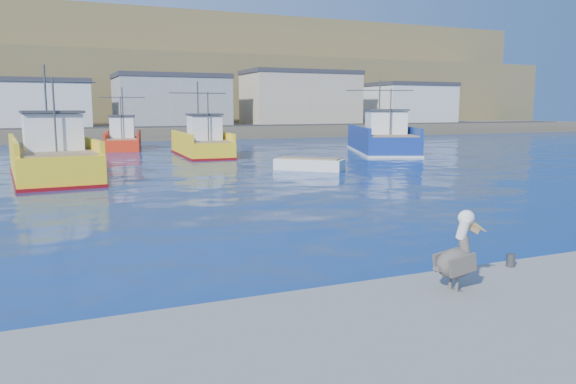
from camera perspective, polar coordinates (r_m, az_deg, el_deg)
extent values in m
plane|color=navy|center=(14.88, 3.70, -7.35)|extent=(260.00, 260.00, 0.00)
cylinder|color=#4C4C4C|center=(13.77, 21.67, -6.46)|extent=(0.20, 0.20, 0.30)
cube|color=brown|center=(85.04, -19.03, 5.89)|extent=(160.00, 30.00, 1.60)
cube|color=brown|center=(110.94, -20.23, 9.04)|extent=(180.00, 40.00, 14.00)
cube|color=brown|center=(131.08, -20.86, 11.04)|extent=(200.00, 40.00, 24.00)
cube|color=#2D2D2D|center=(74.06, -18.38, 6.25)|extent=(150.00, 5.00, 0.10)
cube|color=silver|center=(79.81, -26.10, 7.90)|extent=(18.00, 11.00, 5.50)
cube|color=#333338|center=(79.88, -26.25, 10.08)|extent=(18.36, 11.22, 0.60)
cube|color=gray|center=(81.43, -11.77, 8.93)|extent=(15.00, 10.00, 6.50)
cube|color=#333338|center=(81.54, -11.85, 11.42)|extent=(15.30, 10.20, 0.60)
cube|color=tan|center=(87.71, 1.29, 9.39)|extent=(17.00, 9.00, 7.50)
cube|color=#333338|center=(87.86, 1.30, 12.03)|extent=(17.34, 9.18, 0.60)
cube|color=silver|center=(97.74, 12.14, 8.68)|extent=(13.00, 10.00, 6.00)
cube|color=#333338|center=(97.81, 12.20, 10.61)|extent=(13.26, 10.20, 0.60)
cube|color=yellow|center=(36.33, -22.89, 2.75)|extent=(5.09, 12.92, 1.65)
cube|color=yellow|center=(36.44, -19.88, 4.78)|extent=(1.11, 12.39, 0.70)
cube|color=yellow|center=(36.14, -26.14, 4.39)|extent=(1.11, 12.39, 0.70)
cube|color=maroon|center=(36.40, -22.82, 1.54)|extent=(5.19, 13.17, 0.25)
cube|color=#8C7251|center=(36.26, -22.97, 4.12)|extent=(4.71, 12.39, 0.10)
cube|color=white|center=(34.31, -22.82, 5.68)|extent=(3.17, 3.36, 2.00)
cube|color=#333338|center=(34.29, -22.93, 7.51)|extent=(3.40, 3.75, 0.15)
cylinder|color=#4C4C4C|center=(37.44, -23.35, 7.98)|extent=(0.13, 0.13, 5.00)
cylinder|color=#4C4C4C|center=(32.40, -22.63, 7.15)|extent=(0.11, 0.11, 4.00)
cylinder|color=#4C4C4C|center=(37.47, -23.48, 10.27)|extent=(5.90, 0.49, 0.08)
cube|color=yellow|center=(49.01, -8.81, 4.47)|extent=(4.09, 10.39, 1.33)
cube|color=yellow|center=(49.31, -6.94, 5.71)|extent=(0.77, 10.00, 0.70)
cube|color=yellow|center=(48.65, -10.76, 5.59)|extent=(0.77, 10.00, 0.70)
cube|color=maroon|center=(49.06, -8.79, 3.76)|extent=(4.17, 10.60, 0.25)
cube|color=#8C7251|center=(48.97, -8.83, 5.30)|extent=(3.79, 9.97, 0.10)
cube|color=white|center=(47.42, -8.49, 6.48)|extent=(2.61, 2.69, 2.00)
cube|color=#333338|center=(47.40, -8.52, 7.81)|extent=(2.80, 3.00, 0.15)
cylinder|color=#4C4C4C|center=(49.90, -9.13, 8.17)|extent=(0.13, 0.13, 5.00)
cylinder|color=#4C4C4C|center=(45.90, -8.12, 7.54)|extent=(0.11, 0.11, 4.00)
cylinder|color=#4C4C4C|center=(49.91, -9.17, 9.89)|extent=(4.93, 0.36, 0.08)
cube|color=navy|center=(52.93, 9.44, 4.94)|extent=(9.04, 13.69, 1.68)
cube|color=navy|center=(53.31, 11.73, 6.19)|extent=(5.00, 11.86, 0.70)
cube|color=navy|center=(52.52, 7.18, 6.27)|extent=(5.00, 11.86, 0.70)
cube|color=silver|center=(52.99, 9.42, 4.09)|extent=(9.23, 13.96, 0.25)
cube|color=#8C7251|center=(52.88, 9.46, 5.91)|extent=(8.51, 13.07, 0.10)
cube|color=white|center=(50.94, 9.90, 6.98)|extent=(4.15, 4.19, 2.00)
cube|color=#333338|center=(50.93, 9.93, 8.22)|extent=(4.51, 4.63, 0.15)
cylinder|color=#4C4C4C|center=(54.10, 9.27, 8.57)|extent=(0.16, 0.16, 5.00)
cylinder|color=#4C4C4C|center=(49.03, 10.37, 7.97)|extent=(0.13, 0.13, 4.00)
cylinder|color=#4C4C4C|center=(54.13, 9.31, 10.15)|extent=(5.91, 2.45, 0.08)
cube|color=red|center=(58.23, -16.35, 4.75)|extent=(4.59, 8.87, 1.10)
cube|color=red|center=(58.12, -14.92, 5.69)|extent=(1.63, 8.18, 0.70)
cube|color=red|center=(58.28, -17.85, 5.57)|extent=(1.63, 8.18, 0.70)
cube|color=#8C7251|center=(58.19, -16.38, 5.33)|extent=(4.29, 8.49, 0.10)
cube|color=white|center=(56.89, -16.49, 6.32)|extent=(2.55, 2.47, 2.00)
cube|color=#333338|center=(56.86, -16.53, 7.43)|extent=(2.75, 2.74, 0.15)
cylinder|color=#4C4C4C|center=(58.96, -16.43, 7.75)|extent=(0.14, 0.14, 5.00)
cylinder|color=#4C4C4C|center=(55.60, -16.60, 7.20)|extent=(0.12, 0.12, 4.00)
cylinder|color=#4C4C4C|center=(58.97, -16.50, 9.21)|extent=(4.38, 0.85, 0.08)
cube|color=silver|center=(37.00, 2.18, 2.67)|extent=(4.34, 4.25, 0.90)
cube|color=#8C7251|center=(36.95, 2.18, 3.42)|extent=(3.79, 3.69, 0.09)
cube|color=silver|center=(61.16, 7.46, 4.90)|extent=(2.94, 4.14, 0.79)
cube|color=#8C7251|center=(61.14, 7.47, 5.30)|extent=(2.50, 3.66, 0.08)
cylinder|color=#595451|center=(11.61, 16.78, -8.97)|extent=(0.07, 0.07, 0.30)
cube|color=#595451|center=(11.68, 16.95, -9.59)|extent=(0.15, 0.13, 0.02)
cylinder|color=#595451|center=(11.74, 16.15, -8.74)|extent=(0.07, 0.07, 0.30)
cube|color=#595451|center=(11.82, 16.33, -9.35)|extent=(0.15, 0.13, 0.02)
ellipsoid|color=#38332D|center=(11.58, 16.65, -6.97)|extent=(0.89, 0.54, 0.60)
cube|color=#38332D|center=(11.39, 17.33, -7.11)|extent=(0.67, 0.09, 0.44)
cube|color=#38332D|center=(11.73, 15.80, -6.60)|extent=(0.67, 0.09, 0.44)
cube|color=#38332D|center=(11.36, 15.18, -7.57)|extent=(0.23, 0.17, 0.13)
cylinder|color=#38332D|center=(11.64, 17.48, -5.27)|extent=(0.21, 0.32, 0.47)
cylinder|color=white|center=(11.52, 17.35, -3.59)|extent=(0.20, 0.31, 0.45)
ellipsoid|color=white|center=(11.53, 17.65, -2.50)|extent=(0.36, 0.28, 0.30)
cone|color=gold|center=(11.75, 18.59, -3.29)|extent=(0.60, 0.17, 0.41)
cube|color=tan|center=(11.68, 18.19, -3.54)|extent=(0.37, 0.06, 0.26)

